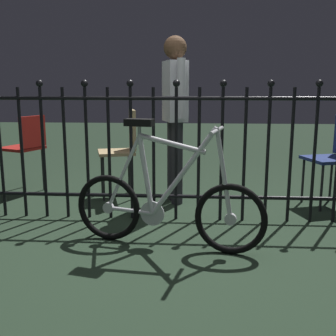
{
  "coord_description": "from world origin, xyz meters",
  "views": [
    {
      "loc": [
        0.19,
        -2.71,
        1.14
      ],
      "look_at": [
        -0.0,
        0.21,
        0.55
      ],
      "focal_mm": 43.76,
      "sensor_mm": 36.0,
      "label": 1
    }
  ],
  "objects_px": {
    "bicycle": "(166,204)",
    "chair_red": "(26,144)",
    "chair_navy": "(336,152)",
    "chair_tan": "(124,145)",
    "person_visitor": "(175,106)"
  },
  "relations": [
    {
      "from": "bicycle",
      "to": "chair_red",
      "type": "xyz_separation_m",
      "value": [
        -1.6,
        1.44,
        0.21
      ]
    },
    {
      "from": "bicycle",
      "to": "chair_navy",
      "type": "xyz_separation_m",
      "value": [
        1.54,
        1.15,
        0.21
      ]
    },
    {
      "from": "chair_navy",
      "to": "chair_tan",
      "type": "height_order",
      "value": "chair_tan"
    },
    {
      "from": "chair_tan",
      "to": "chair_red",
      "type": "distance_m",
      "value": 1.07
    },
    {
      "from": "chair_navy",
      "to": "chair_red",
      "type": "height_order",
      "value": "chair_navy"
    },
    {
      "from": "bicycle",
      "to": "person_visitor",
      "type": "relative_size",
      "value": 0.86
    },
    {
      "from": "chair_tan",
      "to": "person_visitor",
      "type": "relative_size",
      "value": 0.56
    },
    {
      "from": "bicycle",
      "to": "chair_red",
      "type": "distance_m",
      "value": 2.16
    },
    {
      "from": "chair_tan",
      "to": "chair_red",
      "type": "height_order",
      "value": "chair_tan"
    },
    {
      "from": "chair_tan",
      "to": "chair_red",
      "type": "bearing_deg",
      "value": 174.84
    },
    {
      "from": "bicycle",
      "to": "chair_tan",
      "type": "height_order",
      "value": "bicycle"
    },
    {
      "from": "chair_red",
      "to": "person_visitor",
      "type": "height_order",
      "value": "person_visitor"
    },
    {
      "from": "chair_navy",
      "to": "person_visitor",
      "type": "distance_m",
      "value": 1.6
    },
    {
      "from": "bicycle",
      "to": "chair_red",
      "type": "relative_size",
      "value": 1.66
    },
    {
      "from": "bicycle",
      "to": "chair_navy",
      "type": "bearing_deg",
      "value": 36.66
    }
  ]
}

